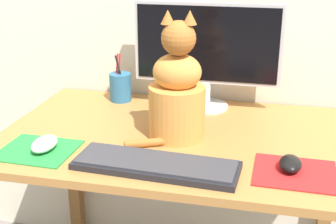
{
  "coord_description": "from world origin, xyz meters",
  "views": [
    {
      "loc": [
        0.28,
        -1.36,
        1.32
      ],
      "look_at": [
        -0.0,
        -0.13,
        0.84
      ],
      "focal_mm": 50.0,
      "sensor_mm": 36.0,
      "label": 1
    }
  ],
  "objects_px": {
    "monitor": "(207,50)",
    "computer_mouse_right": "(290,164)",
    "computer_mouse_left": "(44,144)",
    "cat": "(178,92)",
    "pen_cup": "(120,87)",
    "keyboard": "(156,165)"
  },
  "relations": [
    {
      "from": "monitor",
      "to": "pen_cup",
      "type": "height_order",
      "value": "monitor"
    },
    {
      "from": "monitor",
      "to": "cat",
      "type": "height_order",
      "value": "cat"
    },
    {
      "from": "keyboard",
      "to": "computer_mouse_right",
      "type": "height_order",
      "value": "computer_mouse_right"
    },
    {
      "from": "computer_mouse_right",
      "to": "pen_cup",
      "type": "height_order",
      "value": "pen_cup"
    },
    {
      "from": "cat",
      "to": "pen_cup",
      "type": "bearing_deg",
      "value": 128.28
    },
    {
      "from": "computer_mouse_left",
      "to": "cat",
      "type": "xyz_separation_m",
      "value": [
        0.37,
        0.19,
        0.13
      ]
    },
    {
      "from": "computer_mouse_right",
      "to": "cat",
      "type": "xyz_separation_m",
      "value": [
        -0.35,
        0.16,
        0.13
      ]
    },
    {
      "from": "computer_mouse_right",
      "to": "computer_mouse_left",
      "type": "bearing_deg",
      "value": -177.41
    },
    {
      "from": "keyboard",
      "to": "computer_mouse_left",
      "type": "height_order",
      "value": "computer_mouse_left"
    },
    {
      "from": "cat",
      "to": "monitor",
      "type": "bearing_deg",
      "value": 75.39
    },
    {
      "from": "monitor",
      "to": "cat",
      "type": "bearing_deg",
      "value": -98.62
    },
    {
      "from": "pen_cup",
      "to": "computer_mouse_left",
      "type": "bearing_deg",
      "value": -98.84
    },
    {
      "from": "keyboard",
      "to": "pen_cup",
      "type": "height_order",
      "value": "pen_cup"
    },
    {
      "from": "computer_mouse_right",
      "to": "cat",
      "type": "height_order",
      "value": "cat"
    },
    {
      "from": "computer_mouse_right",
      "to": "monitor",
      "type": "bearing_deg",
      "value": 123.85
    },
    {
      "from": "computer_mouse_left",
      "to": "computer_mouse_right",
      "type": "xyz_separation_m",
      "value": [
        0.71,
        0.03,
        -0.0
      ]
    },
    {
      "from": "monitor",
      "to": "keyboard",
      "type": "xyz_separation_m",
      "value": [
        -0.06,
        -0.52,
        -0.21
      ]
    },
    {
      "from": "keyboard",
      "to": "computer_mouse_right",
      "type": "relative_size",
      "value": 4.88
    },
    {
      "from": "pen_cup",
      "to": "cat",
      "type": "bearing_deg",
      "value": -45.73
    },
    {
      "from": "computer_mouse_left",
      "to": "pen_cup",
      "type": "relative_size",
      "value": 0.6
    },
    {
      "from": "monitor",
      "to": "computer_mouse_right",
      "type": "height_order",
      "value": "monitor"
    },
    {
      "from": "keyboard",
      "to": "computer_mouse_left",
      "type": "bearing_deg",
      "value": 177.34
    }
  ]
}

